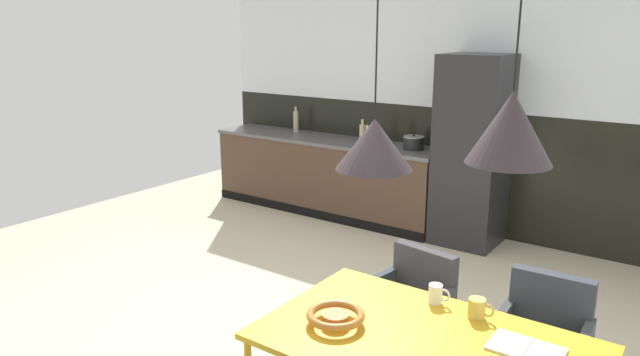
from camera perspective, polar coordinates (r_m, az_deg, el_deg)
name	(u,v)px	position (r m, az deg, el deg)	size (l,w,h in m)	color
ground_plane	(298,343)	(4.23, -2.18, -15.93)	(8.24, 8.24, 0.00)	beige
back_wall_splashback_dark	(465,170)	(6.43, 14.11, 0.73)	(6.34, 0.12, 1.31)	black
back_wall_panel_upper	(474,45)	(6.25, 14.87, 12.50)	(6.34, 0.12, 1.31)	silver
kitchen_counter	(326,175)	(6.89, 0.58, 0.29)	(2.91, 0.63, 0.89)	#4C3528
refrigerator_column	(472,151)	(5.97, 14.70, 2.56)	(0.63, 0.60, 1.90)	#232326
dining_table	(426,349)	(2.83, 10.34, -16.17)	(1.51, 0.94, 0.76)	gold
armchair_head_of_table	(544,329)	(3.59, 21.18, -13.64)	(0.51, 0.49, 0.80)	#383C40
armchair_far_side	(413,293)	(3.85, 9.09, -11.14)	(0.55, 0.54, 0.76)	#383C40
fruit_bowl	(336,316)	(2.87, 1.54, -13.41)	(0.28, 0.28, 0.07)	#B2662D
open_book	(526,349)	(2.84, 19.59, -15.53)	(0.31, 0.21, 0.02)	white
mug_white_ceramic	(436,294)	(3.12, 11.35, -11.10)	(0.12, 0.07, 0.10)	white
mug_dark_espresso	(478,308)	(3.02, 15.22, -12.26)	(0.13, 0.09, 0.10)	gold
cooking_pot	(413,143)	(6.24, 9.17, 3.45)	(0.22, 0.22, 0.17)	black
bottle_oil_tall	(367,139)	(6.22, 4.63, 3.82)	(0.07, 0.07, 0.25)	tan
bottle_spice_small	(296,121)	(7.21, -2.39, 5.61)	(0.06, 0.06, 0.31)	tan
bottle_vinegar_dark	(362,134)	(6.41, 4.17, 4.33)	(0.06, 0.06, 0.29)	tan
pendant_lamp_over_table_near	(374,144)	(2.63, 5.36, 3.33)	(0.35, 0.35, 1.06)	black
pendant_lamp_over_table_far	(511,128)	(2.37, 18.22, 4.72)	(0.33, 0.33, 0.95)	black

